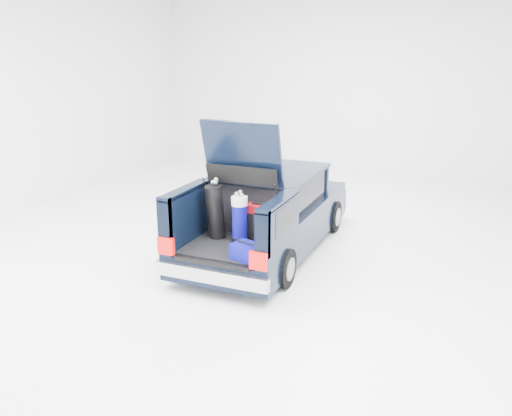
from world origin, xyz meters
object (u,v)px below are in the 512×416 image
at_px(car, 269,213).
at_px(blue_duffel, 249,252).
at_px(black_golf_bag, 215,212).
at_px(blue_golf_bag, 240,219).
at_px(red_suitcase, 259,223).

relative_size(car, blue_duffel, 8.35).
xyz_separation_m(car, black_golf_bag, (-0.38, -1.36, 0.36)).
bearing_deg(black_golf_bag, blue_golf_bag, 8.29).
bearing_deg(blue_golf_bag, blue_duffel, -35.90).
bearing_deg(red_suitcase, blue_duffel, -72.81).
bearing_deg(car, black_golf_bag, -105.63).
distance_m(car, black_golf_bag, 1.45).
height_order(black_golf_bag, blue_duffel, black_golf_bag).
bearing_deg(blue_duffel, car, 118.74).
bearing_deg(blue_duffel, red_suitcase, 118.31).
xyz_separation_m(red_suitcase, black_golf_bag, (-0.68, -0.16, 0.15)).
relative_size(black_golf_bag, blue_golf_bag, 1.16).
height_order(red_suitcase, blue_golf_bag, blue_golf_bag).
bearing_deg(blue_duffel, blue_golf_bag, 140.28).
relative_size(red_suitcase, blue_duffel, 1.10).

